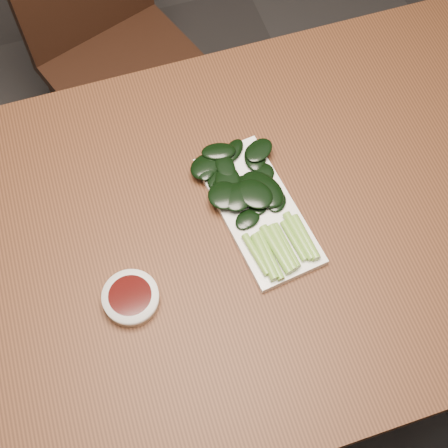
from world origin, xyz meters
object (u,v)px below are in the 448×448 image
(chair_far, at_px, (113,45))
(serving_plate, at_px, (258,210))
(table, at_px, (209,252))
(sauce_bowl, at_px, (131,298))
(gai_lan, at_px, (248,197))

(chair_far, relative_size, serving_plate, 2.96)
(table, relative_size, sauce_bowl, 14.97)
(chair_far, bearing_deg, serving_plate, -98.75)
(chair_far, distance_m, gai_lan, 0.77)
(table, xyz_separation_m, serving_plate, (0.10, 0.02, 0.08))
(sauce_bowl, xyz_separation_m, gai_lan, (0.25, 0.12, 0.01))
(chair_far, height_order, sauce_bowl, chair_far)
(sauce_bowl, relative_size, serving_plate, 0.31)
(gai_lan, bearing_deg, chair_far, 100.36)
(table, distance_m, gai_lan, 0.14)
(serving_plate, relative_size, gai_lan, 1.00)
(chair_far, bearing_deg, gai_lan, -99.33)
(chair_far, height_order, gai_lan, chair_far)
(serving_plate, bearing_deg, sauce_bowl, -159.62)
(chair_far, bearing_deg, sauce_bowl, -117.87)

